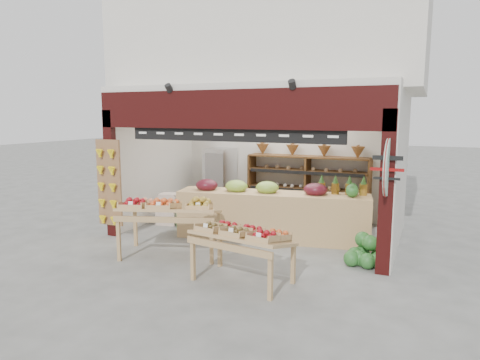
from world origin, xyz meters
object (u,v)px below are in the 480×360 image
mid_counter (271,214)px  cardboard_stack (178,213)px  back_shelving (307,175)px  display_table_right (243,235)px  refrigerator (220,180)px  watermelon_pile (367,254)px  display_table_left (164,208)px

mid_counter → cardboard_stack: bearing=174.9°
back_shelving → mid_counter: 1.99m
back_shelving → mid_counter: back_shelving is taller
back_shelving → display_table_right: bearing=-87.9°
refrigerator → watermelon_pile: size_ratio=2.31×
refrigerator → back_shelving: bearing=9.6°
back_shelving → display_table_left: (-1.70, -3.60, -0.24)m
display_table_right → refrigerator: bearing=120.8°
refrigerator → watermelon_pile: (4.11, -2.58, -0.66)m
mid_counter → back_shelving: bearing=83.0°
display_table_left → back_shelving: bearing=64.7°
mid_counter → display_table_right: (0.39, -2.35, 0.22)m
mid_counter → display_table_right: size_ratio=2.49×
mid_counter → watermelon_pile: mid_counter is taller
cardboard_stack → display_table_left: bearing=-64.3°
cardboard_stack → refrigerator: bearing=79.4°
display_table_right → watermelon_pile: (1.64, 1.57, -0.56)m
cardboard_stack → mid_counter: 2.41m
refrigerator → mid_counter: 2.78m
mid_counter → display_table_left: (-1.47, -1.70, 0.34)m
back_shelving → mid_counter: bearing=-97.0°
refrigerator → watermelon_pile: 4.90m
mid_counter → display_table_left: bearing=-130.7°
display_table_left → watermelon_pile: 3.67m
display_table_left → mid_counter: bearing=49.3°
cardboard_stack → display_table_right: size_ratio=0.67×
mid_counter → watermelon_pile: bearing=-21.0°
refrigerator → display_table_right: bearing=-51.7°
back_shelving → display_table_left: size_ratio=1.49×
cardboard_stack → display_table_left: size_ratio=0.54×
refrigerator → cardboard_stack: 1.72m
mid_counter → watermelon_pile: (2.02, -0.78, -0.35)m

